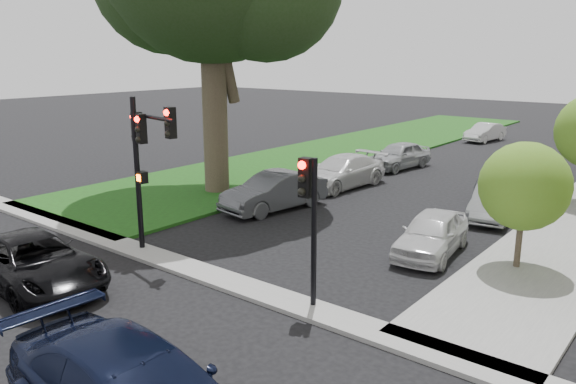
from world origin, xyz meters
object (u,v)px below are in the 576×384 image
Objects in this scene: small_tree_a at (524,186)px; car_parked_2 at (522,180)px; car_parked_0 at (432,233)px; car_parked_5 at (274,191)px; traffic_signal_main at (144,148)px; traffic_signal_secondary at (310,205)px; car_parked_7 at (399,155)px; car_cross_near at (34,262)px; car_parked_6 at (342,172)px; car_parked_1 at (493,202)px; car_parked_9 at (485,132)px.

small_tree_a reaches higher than car_parked_2.
car_parked_5 reaches higher than car_parked_0.
traffic_signal_main reaches higher than traffic_signal_secondary.
small_tree_a is at bearing -64.46° from car_parked_2.
car_parked_0 is 0.93× the size of car_parked_7.
traffic_signal_secondary reaches higher than small_tree_a.
car_cross_near is at bearing -95.03° from traffic_signal_main.
traffic_signal_secondary reaches higher than car_parked_0.
car_parked_5 is at bearing -84.01° from car_parked_6.
car_parked_1 is at bearing -0.77° from car_parked_6.
car_parked_1 is (-2.41, 4.91, -1.90)m from small_tree_a.
car_parked_9 is (-9.64, 24.29, -1.89)m from small_tree_a.
car_cross_near is at bearing -136.74° from car_parked_0.
car_parked_6 is at bearing -82.38° from car_parked_7.
car_parked_1 is at bearing -61.40° from car_parked_9.
car_parked_6 is at bearing 91.24° from traffic_signal_main.
car_parked_6 is (-0.25, 11.47, -2.65)m from traffic_signal_main.
car_parked_0 reaches higher than car_parked_1.
car_parked_5 reaches higher than car_parked_9.
traffic_signal_main is at bearing -81.36° from car_parked_7.
car_cross_near is 33.70m from car_parked_9.
car_parked_5 reaches higher than car_parked_2.
small_tree_a reaches higher than car_parked_0.
traffic_signal_main reaches higher than car_parked_5.
traffic_signal_secondary is at bearing -119.60° from small_tree_a.
traffic_signal_secondary is 5.93m from car_parked_0.
car_cross_near is 0.99× the size of car_parked_6.
car_parked_6 is at bearing -144.62° from car_parked_2.
car_parked_2 is (7.04, 14.95, -2.68)m from traffic_signal_main.
car_parked_0 is at bearing -50.23° from car_parked_7.
traffic_signal_secondary is 7.79m from car_cross_near.
car_parked_9 is at bearing 100.07° from car_parked_1.
traffic_signal_secondary is 9.34m from car_parked_5.
car_parked_0 is at bearing -102.07° from car_parked_1.
traffic_signal_secondary is 10.95m from car_parked_1.
small_tree_a reaches higher than car_parked_9.
car_parked_1 is 0.89× the size of car_parked_7.
car_parked_6 reaches higher than car_parked_9.
small_tree_a is 15.17m from car_parked_7.
car_parked_0 is (7.05, 5.49, -2.72)m from traffic_signal_main.
traffic_signal_secondary is 0.73× the size of car_parked_2.
car_parked_6 is 5.72m from car_parked_7.
car_parked_7 is at bearing 114.03° from car_parked_0.
small_tree_a is 6.69m from traffic_signal_secondary.
car_parked_6 reaches higher than car_parked_0.
traffic_signal_secondary is (-3.30, -5.82, 0.14)m from small_tree_a.
car_cross_near is at bearing -151.54° from traffic_signal_secondary.
car_parked_9 is at bearing 90.04° from traffic_signal_main.
car_parked_1 is (0.15, 5.19, -0.05)m from car_parked_0.
car_parked_0 is 0.87× the size of car_parked_5.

